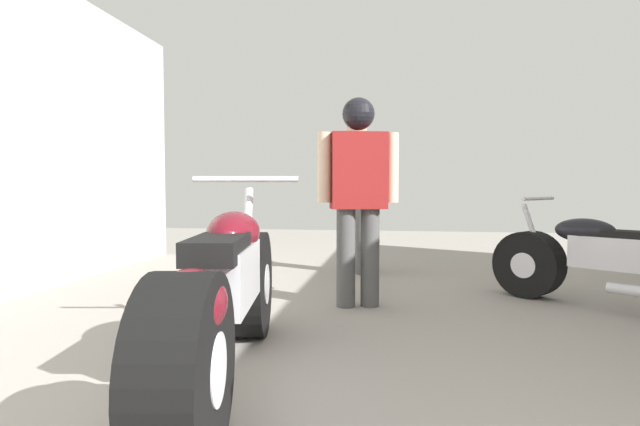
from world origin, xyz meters
The scene contains 5 objects.
ground_plane centered at (0.00, 3.15, 0.00)m, with size 16.00×16.00×0.00m, color gray.
motorcycle_maroon_cruiser centered at (-0.79, 2.00, 0.44)m, with size 0.73×2.29×1.07m.
motorcycle_black_naked centered at (1.81, 3.92, 0.37)m, with size 1.65×1.41×0.91m.
mechanic_in_blue centered at (-0.39, 5.43, 1.01)m, with size 0.56×0.61×1.79m.
mechanic_with_helmet centered at (-0.25, 3.77, 1.04)m, with size 0.68×0.34×1.73m.
Camera 1 is at (0.06, -0.42, 1.00)m, focal length 28.46 mm.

